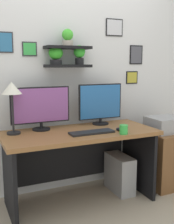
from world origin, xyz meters
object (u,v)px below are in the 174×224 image
Objects in this scene: monitor_right at (100,104)px; computer_tower_right at (120,173)px; desk at (78,150)px; desk_lamp at (12,92)px; coffee_mug at (124,129)px; drawer_cabinet at (163,158)px; keyboard at (92,132)px; printer at (165,124)px; monitor_left at (41,107)px; computer_mouse at (119,129)px.

computer_tower_right is (0.16, -0.17, -0.77)m from monitor_right.
desk_lamp reaches higher than desk.
coffee_mug is (-0.00, -0.50, -0.18)m from monitor_right.
desk is 3.08× the size of desk_lamp.
coffee_mug is 0.92m from drawer_cabinet.
coffee_mug is (0.33, -0.33, 0.26)m from desk.
monitor_right is at bearing 52.69° from keyboard.
printer reaches higher than computer_tower_right.
computer_tower_right is at bearing 175.35° from printer.
monitor_left is 1.58× the size of printer.
desk is at bearing 177.37° from printer.
monitor_right is at bearing 134.18° from computer_tower_right.
printer is at bearing -90.00° from drawer_cabinet.
desk is at bearing 110.85° from keyboard.
monitor_right reaches higher than drawer_cabinet.
computer_mouse is 0.14× the size of drawer_cabinet.
computer_mouse is at bearing -85.33° from monitor_right.
keyboard is (-0.27, -0.35, -0.22)m from monitor_right.
computer_mouse is 1.10m from desk_lamp.
computer_tower_right is at bearing -0.33° from desk.
computer_mouse is (0.37, -0.20, 0.23)m from desk.
desk is at bearing 177.37° from drawer_cabinet.
coffee_mug is 0.22× the size of computer_tower_right.
drawer_cabinet reaches higher than computer_tower_right.
keyboard is at bearing -22.21° from desk_lamp.
keyboard is 0.30m from computer_mouse.
monitor_left is 0.58m from keyboard.
computer_mouse is 0.18× the size of desk_lamp.
monitor_right is 0.81m from computer_tower_right.
desk_lamp reaches higher than computer_tower_right.
monitor_right is 1.15× the size of keyboard.
monitor_right is (0.34, 0.16, 0.44)m from desk.
desk_lamp is (-0.99, 0.30, 0.38)m from computer_mouse.
monitor_right is (0.67, -0.00, -0.00)m from monitor_left.
desk is 3.70× the size of computer_tower_right.
coffee_mug is (0.95, -0.43, -0.35)m from desk_lamp.
drawer_cabinet is (0.73, -0.21, -0.66)m from monitor_right.
coffee_mug is (-0.03, -0.13, 0.03)m from computer_mouse.
computer_mouse is 0.24× the size of printer.
computer_mouse is 0.22× the size of computer_tower_right.
drawer_cabinet is 1.55× the size of computer_tower_right.
printer is 0.77m from computer_tower_right.
desk is at bearing -8.98° from desk_lamp.
computer_tower_right is (-0.56, 0.05, -0.52)m from printer.
keyboard is at bearing -172.22° from printer.
coffee_mug reaches higher than printer.
monitor_right is at bearing 94.67° from computer_mouse.
computer_mouse is at bearing 76.69° from coffee_mug.
drawer_cabinet is 0.40m from printer.
monitor_left is at bearing 143.39° from coffee_mug.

